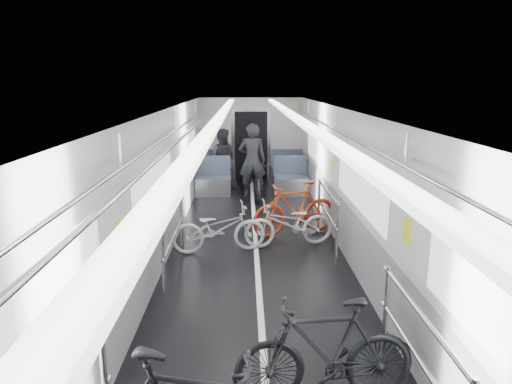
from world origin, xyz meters
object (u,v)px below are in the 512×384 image
Objects in this scene: bike_aisle at (258,179)px; person_seated at (222,159)px; bike_right_near at (325,351)px; bike_right_mid at (289,224)px; bike_right_far at (295,209)px; bike_left_far at (219,228)px; person_standing at (252,161)px.

person_seated is (-0.95, 1.03, 0.36)m from bike_aisle.
bike_aisle is (-0.38, 7.59, -0.04)m from bike_right_near.
bike_right_far is at bearing 154.02° from bike_right_mid.
bike_right_far is (1.39, 0.85, 0.10)m from bike_left_far.
bike_right_mid is at bearing -88.49° from bike_left_far.
bike_right_near is at bearing -87.63° from bike_aisle.
bike_right_mid is 0.97× the size of person_seated.
bike_left_far is 0.93× the size of bike_right_far.
bike_right_near is 7.62m from person_standing.
person_seated is at bearing -175.69° from bike_right_near.
person_seated is (-1.56, 3.99, 0.30)m from bike_right_far.
bike_right_near is at bearing 107.93° from person_seated.
person_seated is at bearing -7.81° from bike_left_far.
person_standing reaches higher than bike_right_near.
bike_left_far is at bearing -78.55° from bike_right_far.
person_seated is at bearing -173.29° from bike_right_mid.
bike_right_far is (0.23, 4.63, 0.02)m from bike_right_near.
person_standing reaches higher than bike_right_far.
bike_right_far reaches higher than bike_left_far.
bike_aisle is at bearing 141.93° from person_seated.
bike_right_mid is at bearing 97.96° from person_standing.
person_seated is at bearing -178.48° from bike_right_far.
bike_right_far reaches higher than bike_right_near.
bike_left_far is 0.98× the size of person_seated.
person_seated reaches higher than bike_left_far.
bike_right_far is (0.17, 0.60, 0.10)m from bike_right_mid.
bike_right_near is 1.04× the size of bike_right_mid.
bike_left_far is 0.92× the size of bike_aisle.
bike_right_near is 8.73m from person_seated.
person_standing is at bearing 179.50° from bike_right_near.
bike_right_mid is 0.85× the size of person_standing.
person_seated is at bearing 132.29° from bike_aisle.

